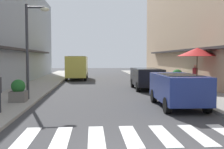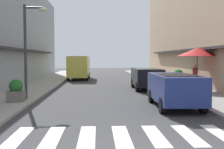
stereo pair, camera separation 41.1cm
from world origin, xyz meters
name	(u,v)px [view 1 (the left image)]	position (x,y,z in m)	size (l,w,h in m)	color
ground_plane	(107,88)	(0.00, 14.61, 0.00)	(80.38, 80.38, 0.00)	#38383A
sidewalk_left	(35,88)	(-5.19, 14.61, 0.06)	(2.86, 51.15, 0.12)	#9E998E
sidewalk_right	(176,87)	(5.19, 14.61, 0.06)	(2.86, 51.15, 0.12)	gray
building_row_right	(224,14)	(9.11, 15.44, 5.61)	(5.50, 34.88, 11.22)	tan
crosswalk	(130,136)	(0.00, 2.18, 0.01)	(6.15, 2.20, 0.01)	silver
parked_car_near	(178,87)	(2.71, 6.46, 0.92)	(1.91, 4.13, 1.47)	navy
parked_car_mid	(146,76)	(2.71, 13.44, 0.92)	(1.86, 4.04, 1.47)	black
delivery_van	(77,66)	(-2.56, 22.71, 1.41)	(2.07, 5.43, 2.37)	#D8CC4C
street_lamp	(31,41)	(-4.08, 8.67, 3.05)	(1.19, 0.28, 4.72)	#38383D
cafe_umbrella	(197,52)	(5.79, 12.17, 2.57)	(2.61, 2.61, 2.73)	#262626
planter_midblock	(18,91)	(-4.54, 7.84, 0.61)	(0.74, 0.74, 1.05)	slate
planter_far	(177,78)	(5.63, 15.76, 0.64)	(1.03, 1.03, 1.18)	gray
pedestrian_walking_far	(195,76)	(5.76, 12.39, 0.97)	(0.34, 0.34, 1.62)	#282B33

